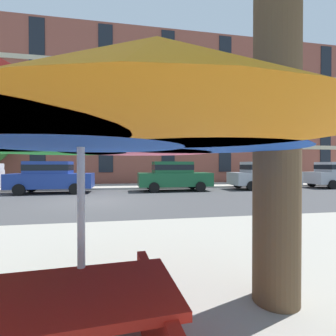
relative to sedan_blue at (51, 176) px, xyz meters
The scene contains 7 objects.
ground_plane 4.64m from the sedan_blue, 54.50° to the right, with size 120.00×120.00×0.00m, color #424244.
sidewalk_far 4.17m from the sedan_blue, 49.59° to the left, with size 56.00×3.60×0.12m, color #B2ADA3.
apartment_building 12.81m from the sedan_blue, 76.85° to the left, with size 44.84×12.08×12.80m.
sedan_blue is the anchor object (origin of this frame).
sedan_green 6.99m from the sedan_blue, ahead, with size 4.40×1.98×1.78m.
sedan_silver 12.95m from the sedan_blue, ahead, with size 4.40×1.98×1.78m.
patio_umbrella 13.24m from the sedan_blue, 74.16° to the right, with size 3.63×3.38×2.27m.
Camera 1 is at (1.28, -11.01, 1.57)m, focal length 26.41 mm.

